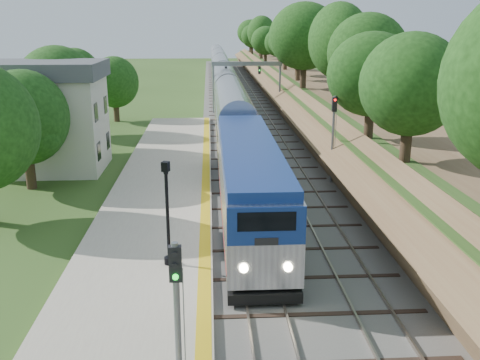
{
  "coord_description": "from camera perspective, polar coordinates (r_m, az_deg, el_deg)",
  "views": [
    {
      "loc": [
        -2.02,
        -9.61,
        10.66
      ],
      "look_at": [
        -0.5,
        16.94,
        2.8
      ],
      "focal_mm": 40.0,
      "sensor_mm": 36.0,
      "label": 1
    }
  ],
  "objects": [
    {
      "name": "signal_farside",
      "position": [
        36.31,
        9.91,
        5.24
      ],
      "size": [
        0.33,
        0.26,
        5.94
      ],
      "color": "slate",
      "rests_on": "ground"
    },
    {
      "name": "signal_platform",
      "position": [
        13.73,
        -6.7,
        -14.48
      ],
      "size": [
        0.31,
        0.25,
        5.28
      ],
      "color": "slate",
      "rests_on": "platform"
    },
    {
      "name": "trees_behind_platform",
      "position": [
        32.22,
        -19.77,
        4.52
      ],
      "size": [
        7.82,
        53.32,
        7.21
      ],
      "color": "#332316",
      "rests_on": "ground"
    },
    {
      "name": "embankment",
      "position": [
        71.23,
        6.84,
        9.32
      ],
      "size": [
        10.64,
        170.0,
        11.7
      ],
      "color": "brown",
      "rests_on": "ground"
    },
    {
      "name": "platform",
      "position": [
        27.85,
        -9.64,
        -5.86
      ],
      "size": [
        6.4,
        68.0,
        0.38
      ],
      "primitive_type": "cube",
      "color": "#AC9F8B",
      "rests_on": "ground"
    },
    {
      "name": "station_building",
      "position": [
        41.9,
        -19.98,
        6.46
      ],
      "size": [
        8.6,
        6.6,
        8.0
      ],
      "color": "beige",
      "rests_on": "ground"
    },
    {
      "name": "trackbed",
      "position": [
        70.53,
        0.03,
        7.82
      ],
      "size": [
        9.5,
        170.0,
        0.28
      ],
      "color": "#4C4944",
      "rests_on": "ground"
    },
    {
      "name": "signal_gantry",
      "position": [
        65.02,
        0.71,
        11.3
      ],
      "size": [
        8.4,
        0.38,
        6.2
      ],
      "color": "slate",
      "rests_on": "ground"
    },
    {
      "name": "lamppost_far",
      "position": [
        23.38,
        -7.71,
        -4.2
      ],
      "size": [
        0.46,
        0.46,
        4.67
      ],
      "color": "black",
      "rests_on": "platform"
    },
    {
      "name": "train",
      "position": [
        77.29,
        -1.79,
        10.2
      ],
      "size": [
        2.97,
        119.28,
        4.37
      ],
      "color": "black",
      "rests_on": "trackbed"
    },
    {
      "name": "yellow_stripe",
      "position": [
        27.59,
        -3.74,
        -5.43
      ],
      "size": [
        0.55,
        68.0,
        0.01
      ],
      "primitive_type": "cube",
      "color": "gold",
      "rests_on": "platform"
    }
  ]
}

